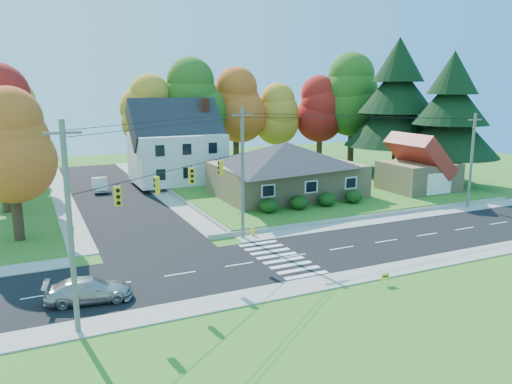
% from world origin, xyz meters
% --- Properties ---
extents(ground, '(120.00, 120.00, 0.00)m').
position_xyz_m(ground, '(0.00, 0.00, 0.00)').
color(ground, '#3D7923').
extents(road_main, '(90.00, 8.00, 0.02)m').
position_xyz_m(road_main, '(0.00, 0.00, 0.01)').
color(road_main, black).
rests_on(road_main, ground).
extents(road_cross, '(8.00, 44.00, 0.02)m').
position_xyz_m(road_cross, '(-8.00, 26.00, 0.01)').
color(road_cross, black).
rests_on(road_cross, ground).
extents(sidewalk_north, '(90.00, 2.00, 0.08)m').
position_xyz_m(sidewalk_north, '(0.00, 5.00, 0.04)').
color(sidewalk_north, '#9C9A90').
rests_on(sidewalk_north, ground).
extents(sidewalk_south, '(90.00, 2.00, 0.08)m').
position_xyz_m(sidewalk_south, '(0.00, -5.00, 0.04)').
color(sidewalk_south, '#9C9A90').
rests_on(sidewalk_south, ground).
extents(lawn, '(30.00, 30.00, 0.50)m').
position_xyz_m(lawn, '(13.00, 21.00, 0.25)').
color(lawn, '#3D7923').
rests_on(lawn, ground).
extents(ranch_house, '(14.60, 10.60, 5.40)m').
position_xyz_m(ranch_house, '(8.00, 16.00, 3.27)').
color(ranch_house, tan).
rests_on(ranch_house, lawn).
extents(colonial_house, '(10.40, 8.40, 9.60)m').
position_xyz_m(colonial_house, '(0.04, 28.00, 4.58)').
color(colonial_house, silver).
rests_on(colonial_house, lawn).
extents(garage, '(7.30, 6.30, 4.60)m').
position_xyz_m(garage, '(22.00, 11.99, 2.84)').
color(garage, tan).
rests_on(garage, lawn).
extents(hedge_row, '(10.70, 1.70, 1.27)m').
position_xyz_m(hedge_row, '(7.50, 9.80, 1.14)').
color(hedge_row, '#163A10').
rests_on(hedge_row, lawn).
extents(traffic_infrastructure, '(38.10, 10.66, 10.00)m').
position_xyz_m(traffic_infrastructure, '(-0.15, 1.35, 5.15)').
color(traffic_infrastructure, '#666059').
rests_on(traffic_infrastructure, ground).
extents(tree_lot_0, '(6.72, 6.72, 12.51)m').
position_xyz_m(tree_lot_0, '(-2.00, 34.00, 8.31)').
color(tree_lot_0, '#3F2A19').
rests_on(tree_lot_0, lawn).
extents(tree_lot_1, '(7.84, 7.84, 14.60)m').
position_xyz_m(tree_lot_1, '(4.00, 33.00, 9.61)').
color(tree_lot_1, '#3F2A19').
rests_on(tree_lot_1, lawn).
extents(tree_lot_2, '(7.28, 7.28, 13.56)m').
position_xyz_m(tree_lot_2, '(10.00, 34.00, 8.96)').
color(tree_lot_2, '#3F2A19').
rests_on(tree_lot_2, lawn).
extents(tree_lot_3, '(6.16, 6.16, 11.47)m').
position_xyz_m(tree_lot_3, '(16.00, 33.00, 7.65)').
color(tree_lot_3, '#3F2A19').
rests_on(tree_lot_3, lawn).
extents(tree_lot_4, '(6.72, 6.72, 12.51)m').
position_xyz_m(tree_lot_4, '(22.00, 32.00, 8.31)').
color(tree_lot_4, '#3F2A19').
rests_on(tree_lot_4, lawn).
extents(tree_lot_5, '(8.40, 8.40, 15.64)m').
position_xyz_m(tree_lot_5, '(26.00, 30.00, 10.27)').
color(tree_lot_5, '#3F2A19').
rests_on(tree_lot_5, lawn).
extents(conifer_east_a, '(12.80, 12.80, 16.96)m').
position_xyz_m(conifer_east_a, '(27.00, 22.00, 9.39)').
color(conifer_east_a, '#3F2A19').
rests_on(conifer_east_a, lawn).
extents(conifer_east_b, '(11.20, 11.20, 14.84)m').
position_xyz_m(conifer_east_b, '(28.00, 14.00, 8.28)').
color(conifer_east_b, '#3F2A19').
rests_on(conifer_east_b, lawn).
extents(tree_west_0, '(6.16, 6.16, 11.47)m').
position_xyz_m(tree_west_0, '(-17.00, 12.00, 7.15)').
color(tree_west_0, '#3F2A19').
rests_on(tree_west_0, ground).
extents(tree_west_2, '(6.72, 6.72, 12.51)m').
position_xyz_m(tree_west_2, '(-17.00, 32.00, 7.81)').
color(tree_west_2, '#3F2A19').
rests_on(tree_west_2, ground).
extents(silver_sedan, '(4.77, 2.53, 1.32)m').
position_xyz_m(silver_sedan, '(-13.58, -1.87, 0.68)').
color(silver_sedan, '#A7A7A7').
rests_on(silver_sedan, road_main).
extents(white_car, '(1.76, 4.54, 1.47)m').
position_xyz_m(white_car, '(-8.86, 28.10, 0.76)').
color(white_car, silver).
rests_on(white_car, road_cross).
extents(fire_hydrant, '(0.44, 0.34, 0.76)m').
position_xyz_m(fire_hydrant, '(-0.59, 5.41, 0.37)').
color(fire_hydrant, yellow).
rests_on(fire_hydrant, ground).
extents(yard_sign, '(0.57, 0.05, 0.71)m').
position_xyz_m(yard_sign, '(2.42, -6.70, 0.50)').
color(yard_sign, black).
rests_on(yard_sign, ground).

